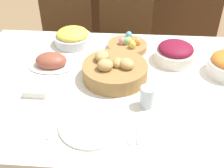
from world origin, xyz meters
name	(u,v)px	position (x,y,z in m)	size (l,w,h in m)	color
dining_table	(112,136)	(0.00, 0.00, 0.38)	(1.51, 1.04, 0.77)	silver
chair_far_left	(64,38)	(-0.45, 0.88, 0.54)	(0.43, 0.43, 1.01)	brown
chair_far_center	(123,41)	(0.02, 0.88, 0.54)	(0.46, 0.46, 1.01)	brown
sideboard	(140,16)	(0.17, 1.63, 0.43)	(1.48, 0.44, 0.86)	#4C2D19
bread_basket	(115,70)	(0.01, 0.03, 0.81)	(0.32, 0.32, 0.13)	#9E7542
egg_basket	(128,45)	(0.06, 0.33, 0.79)	(0.23, 0.23, 0.08)	#9E7542
ham_platter	(51,62)	(-0.33, 0.11, 0.80)	(0.25, 0.18, 0.08)	silver
beet_salad_bowl	(175,53)	(0.32, 0.22, 0.82)	(0.22, 0.22, 0.11)	silver
pineapple_bowl	(73,37)	(-0.26, 0.37, 0.81)	(0.22, 0.22, 0.10)	silver
dinner_plate	(91,125)	(-0.06, -0.31, 0.77)	(0.26, 0.26, 0.01)	silver
fork	(53,124)	(-0.22, -0.31, 0.77)	(0.01, 0.17, 0.00)	silver
knife	(130,128)	(0.09, -0.31, 0.77)	(0.01, 0.17, 0.00)	silver
spoon	(138,128)	(0.12, -0.31, 0.77)	(0.01, 0.17, 0.00)	silver
drinking_cup	(148,97)	(0.16, -0.17, 0.82)	(0.06, 0.06, 0.10)	silver
butter_dish	(36,92)	(-0.34, -0.13, 0.79)	(0.10, 0.06, 0.03)	silver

